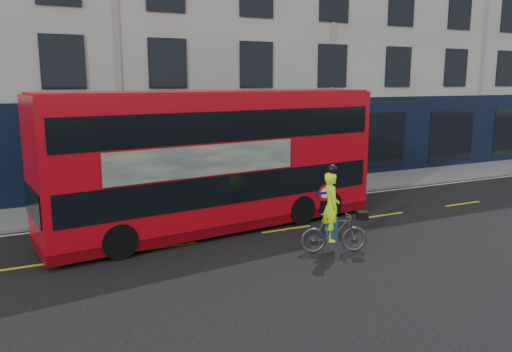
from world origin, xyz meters
TOP-DOWN VIEW (x-y plane):
  - ground at (0.00, 0.00)m, footprint 120.00×120.00m
  - pavement at (0.00, 6.50)m, footprint 60.00×3.00m
  - kerb at (0.00, 5.00)m, footprint 60.00×0.12m
  - building_terrace at (0.00, 12.94)m, footprint 50.00×10.07m
  - road_edge_line at (0.00, 4.70)m, footprint 58.00×0.10m
  - lane_dashes at (0.00, 1.50)m, footprint 58.00×0.12m
  - bus at (2.04, 2.64)m, footprint 11.36×3.88m
  - cyclist at (4.08, -1.03)m, footprint 1.99×1.16m

SIDE VIEW (x-z plane):
  - ground at x=0.00m, z-range 0.00..0.00m
  - road_edge_line at x=0.00m, z-range 0.00..0.01m
  - lane_dashes at x=0.00m, z-range 0.00..0.01m
  - pavement at x=0.00m, z-range 0.00..0.12m
  - kerb at x=0.00m, z-range 0.00..0.13m
  - cyclist at x=4.08m, z-range -0.42..2.13m
  - bus at x=2.04m, z-range 0.06..4.55m
  - building_terrace at x=0.00m, z-range -0.01..14.99m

